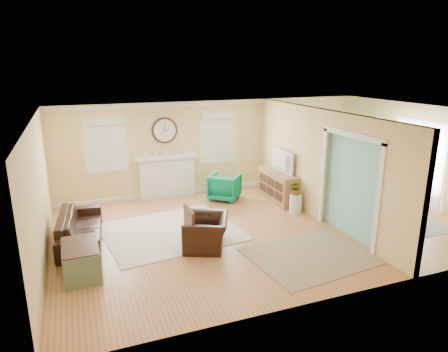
{
  "coord_description": "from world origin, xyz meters",
  "views": [
    {
      "loc": [
        -3.82,
        -7.58,
        3.58
      ],
      "look_at": [
        -0.8,
        0.3,
        1.2
      ],
      "focal_mm": 32.0,
      "sensor_mm": 36.0,
      "label": 1
    }
  ],
  "objects_px": {
    "sofa": "(80,227)",
    "credenza": "(279,186)",
    "eames_chair": "(206,232)",
    "dining_table": "(375,202)",
    "green_chair": "(225,187)"
  },
  "relations": [
    {
      "from": "sofa",
      "to": "credenza",
      "type": "height_order",
      "value": "credenza"
    },
    {
      "from": "eames_chair",
      "to": "dining_table",
      "type": "distance_m",
      "value": 4.37
    },
    {
      "from": "sofa",
      "to": "green_chair",
      "type": "bearing_deg",
      "value": -64.35
    },
    {
      "from": "sofa",
      "to": "eames_chair",
      "type": "bearing_deg",
      "value": -112.22
    },
    {
      "from": "credenza",
      "to": "dining_table",
      "type": "relative_size",
      "value": 0.76
    },
    {
      "from": "credenza",
      "to": "sofa",
      "type": "bearing_deg",
      "value": -170.73
    },
    {
      "from": "sofa",
      "to": "eames_chair",
      "type": "distance_m",
      "value": 2.65
    },
    {
      "from": "eames_chair",
      "to": "dining_table",
      "type": "relative_size",
      "value": 0.49
    },
    {
      "from": "green_chair",
      "to": "dining_table",
      "type": "height_order",
      "value": "green_chair"
    },
    {
      "from": "green_chair",
      "to": "dining_table",
      "type": "bearing_deg",
      "value": 179.74
    },
    {
      "from": "eames_chair",
      "to": "dining_table",
      "type": "bearing_deg",
      "value": 115.94
    },
    {
      "from": "eames_chair",
      "to": "green_chair",
      "type": "relative_size",
      "value": 1.25
    },
    {
      "from": "eames_chair",
      "to": "green_chair",
      "type": "height_order",
      "value": "green_chair"
    },
    {
      "from": "credenza",
      "to": "dining_table",
      "type": "height_order",
      "value": "credenza"
    },
    {
      "from": "sofa",
      "to": "dining_table",
      "type": "distance_m",
      "value": 6.8
    }
  ]
}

